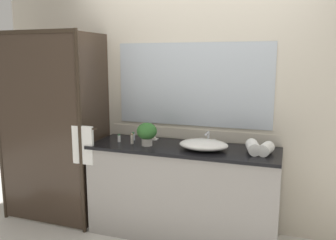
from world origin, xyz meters
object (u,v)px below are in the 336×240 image
Objects in this scene: rolled_towel_near_edge at (266,149)px; rolled_towel_middle at (253,147)px; soap_dish at (153,138)px; sink_basin at (204,145)px; amenity_bottle_body_wash at (132,139)px; amenity_bottle_lotion at (119,138)px; faucet at (208,140)px; potted_plant at (147,132)px; amenity_bottle_conditioner at (133,137)px.

rolled_towel_middle reaches higher than rolled_towel_near_edge.
rolled_towel_near_edge is at bearing -9.13° from rolled_towel_middle.
sink_basin is at bearing -19.75° from soap_dish.
amenity_bottle_body_wash is 0.16m from amenity_bottle_lotion.
rolled_towel_middle is (1.31, 0.01, 0.02)m from amenity_bottle_lotion.
rolled_towel_near_edge is 0.81× the size of rolled_towel_middle.
amenity_bottle_body_wash is at bearing -163.85° from faucet.
sink_basin reaches higher than amenity_bottle_lotion.
rolled_towel_middle is at bearing 0.46° from amenity_bottle_lotion.
soap_dish is 0.55× the size of rolled_towel_near_edge.
sink_basin is 0.56m from potted_plant.
soap_dish is at bearing 169.57° from rolled_towel_near_edge.
potted_plant is 2.82× the size of amenity_bottle_lotion.
potted_plant is at bearing -81.38° from soap_dish.
faucet is 2.15× the size of amenity_bottle_lotion.
rolled_towel_near_edge is at bearing 0.07° from sink_basin.
sink_basin is 0.44m from rolled_towel_middle.
potted_plant is 2.18× the size of amenity_bottle_body_wash.
amenity_bottle_lotion is 1.31m from rolled_towel_middle.
rolled_towel_near_edge is (0.55, -0.18, 0.01)m from faucet.
amenity_bottle_lotion is at bearing -134.72° from amenity_bottle_conditioner.
amenity_bottle_lotion is at bearing 179.72° from rolled_towel_near_edge.
sink_basin is at bearing -90.00° from faucet.
amenity_bottle_body_wash reaches higher than amenity_bottle_conditioner.
faucet reaches higher than rolled_towel_middle.
rolled_towel_near_edge is at bearing -5.03° from amenity_bottle_conditioner.
amenity_bottle_conditioner is at bearing -152.02° from soap_dish.
faucet is at bearing 159.47° from rolled_towel_middle.
sink_basin is 2.04× the size of potted_plant.
amenity_bottle_lotion is 0.44× the size of rolled_towel_near_edge.
faucet is 0.89m from amenity_bottle_lotion.
amenity_bottle_conditioner is (-0.21, 0.15, -0.09)m from potted_plant.
potted_plant is 2.23× the size of soap_dish.
faucet is 0.58m from rolled_towel_near_edge.
amenity_bottle_lotion is at bearing 172.19° from potted_plant.
faucet is 1.66× the size of amenity_bottle_body_wash.
potted_plant is 1.00× the size of rolled_towel_middle.
amenity_bottle_lotion is at bearing 169.23° from amenity_bottle_body_wash.
rolled_towel_near_edge is at bearing 1.93° from potted_plant.
sink_basin is 0.77m from amenity_bottle_conditioner.
faucet reaches higher than rolled_towel_near_edge.
potted_plant is at bearing -4.92° from amenity_bottle_body_wash.
potted_plant is at bearing -7.81° from amenity_bottle_lotion.
amenity_bottle_lotion reaches higher than soap_dish.
amenity_bottle_conditioner is at bearing 171.32° from sink_basin.
potted_plant is at bearing -176.20° from sink_basin.
sink_basin is 0.55m from rolled_towel_near_edge.
faucet is 2.03× the size of amenity_bottle_conditioner.
amenity_bottle_conditioner is at bearing 109.89° from amenity_bottle_body_wash.
amenity_bottle_conditioner is (-0.76, -0.07, -0.01)m from faucet.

